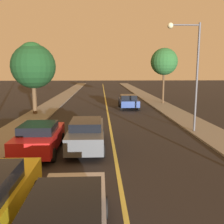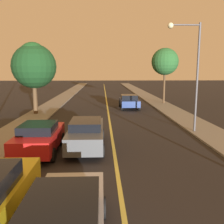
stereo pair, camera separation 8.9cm
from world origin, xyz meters
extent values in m
cube|color=black|center=(0.00, 36.00, 0.01)|extent=(10.32, 80.00, 0.01)
cube|color=#D1C14C|center=(0.00, 36.00, 0.01)|extent=(0.16, 76.00, 0.00)
cube|color=gray|center=(-6.41, 36.00, 0.06)|extent=(2.50, 80.00, 0.12)
cube|color=gray|center=(6.41, 36.00, 0.06)|extent=(2.50, 80.00, 0.12)
cube|color=black|center=(-1.45, 3.13, 1.22)|extent=(1.53, 2.32, 0.59)
cylinder|color=black|center=(-2.27, 4.93, 0.30)|extent=(0.22, 0.60, 0.60)
cylinder|color=black|center=(-0.62, 4.93, 0.30)|extent=(0.22, 0.60, 0.60)
cube|color=#474C51|center=(-1.45, 11.45, 0.72)|extent=(1.77, 5.00, 0.80)
cube|color=black|center=(-1.45, 11.25, 1.33)|extent=(1.56, 2.25, 0.41)
cylinder|color=black|center=(-2.29, 13.00, 0.32)|extent=(0.22, 0.64, 0.64)
cylinder|color=black|center=(-0.60, 13.00, 0.32)|extent=(0.22, 0.64, 0.64)
cylinder|color=black|center=(-2.29, 9.90, 0.32)|extent=(0.22, 0.64, 0.64)
cylinder|color=black|center=(-0.60, 9.90, 0.32)|extent=(0.22, 0.64, 0.64)
cylinder|color=black|center=(-2.78, 5.88, 0.34)|extent=(0.22, 0.68, 0.68)
cube|color=red|center=(-3.72, 10.66, 0.72)|extent=(1.83, 4.30, 0.78)
cube|color=black|center=(-3.72, 10.49, 1.32)|extent=(1.61, 1.93, 0.41)
cylinder|color=black|center=(-4.59, 12.00, 0.33)|extent=(0.22, 0.65, 0.65)
cylinder|color=black|center=(-2.85, 12.00, 0.33)|extent=(0.22, 0.65, 0.65)
cylinder|color=black|center=(-4.59, 9.33, 0.33)|extent=(0.22, 0.65, 0.65)
cylinder|color=black|center=(-2.85, 9.33, 0.33)|extent=(0.22, 0.65, 0.65)
cube|color=navy|center=(2.32, 25.07, 0.68)|extent=(1.89, 4.01, 0.65)
cube|color=black|center=(2.32, 25.23, 1.24)|extent=(1.67, 1.81, 0.46)
cylinder|color=black|center=(3.22, 23.82, 0.36)|extent=(0.22, 0.72, 0.72)
cylinder|color=black|center=(1.42, 23.82, 0.36)|extent=(0.22, 0.72, 0.72)
cylinder|color=black|center=(3.22, 26.31, 0.36)|extent=(0.22, 0.72, 0.72)
cylinder|color=black|center=(1.42, 26.31, 0.36)|extent=(0.22, 0.72, 0.72)
cylinder|color=#47474C|center=(5.51, 14.38, 3.56)|extent=(0.14, 0.14, 6.89)
cylinder|color=#47474C|center=(4.59, 14.38, 6.86)|extent=(1.85, 0.09, 0.09)
sphere|color=beige|center=(3.66, 14.38, 6.81)|extent=(0.36, 0.36, 0.36)
cylinder|color=#4C3823|center=(-6.77, 21.61, 2.29)|extent=(0.36, 0.36, 4.35)
sphere|color=#19471E|center=(-6.77, 21.61, 5.34)|extent=(2.49, 2.49, 2.49)
cylinder|color=#4C3823|center=(-6.74, 21.71, 1.58)|extent=(0.31, 0.31, 2.92)
sphere|color=#143819|center=(-6.74, 21.71, 4.44)|extent=(4.00, 4.00, 4.00)
cylinder|color=#4C3823|center=(6.95, 28.56, 2.05)|extent=(0.24, 0.24, 3.87)
sphere|color=#235628|center=(6.95, 28.56, 5.11)|extent=(3.20, 3.20, 3.20)
camera|label=1|loc=(-0.68, -1.49, 4.09)|focal=40.00mm
camera|label=2|loc=(-0.59, -1.50, 4.09)|focal=40.00mm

